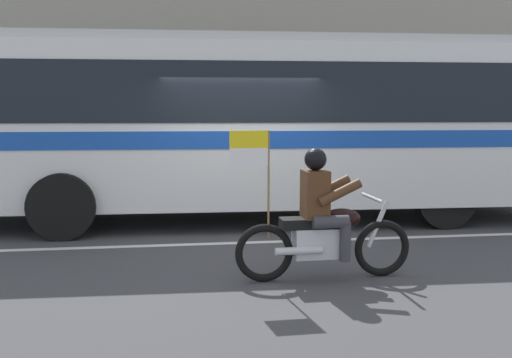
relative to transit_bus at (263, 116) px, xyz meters
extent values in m
plane|color=#3D3D3F|center=(-0.54, -1.19, -1.88)|extent=(60.00, 60.00, 0.00)
cube|color=#B7B2A8|center=(-0.54, 3.91, -1.81)|extent=(28.00, 3.80, 0.15)
cube|color=silver|center=(-0.54, -1.79, -1.88)|extent=(26.60, 0.14, 0.01)
cube|color=gray|center=(-0.54, 6.21, 2.70)|extent=(28.00, 0.80, 9.17)
cube|color=#384C60|center=(-0.54, 5.77, 1.33)|extent=(25.76, 0.10, 1.40)
cube|color=white|center=(0.00, 0.01, -0.15)|extent=(10.80, 2.92, 2.70)
cube|color=black|center=(0.00, 0.01, 0.40)|extent=(9.94, 2.93, 0.96)
cube|color=#194CB2|center=(0.00, 0.01, -0.35)|extent=(10.58, 2.95, 0.28)
cube|color=silver|center=(0.00, 0.01, 1.26)|extent=(10.58, 2.79, 0.16)
cylinder|color=black|center=(-3.32, -1.17, -1.36)|extent=(1.04, 0.30, 1.04)
cylinder|color=black|center=(2.95, -1.17, -1.36)|extent=(1.04, 0.30, 1.04)
torus|color=black|center=(0.89, -3.74, -1.54)|extent=(0.69, 0.11, 0.69)
torus|color=black|center=(-0.56, -3.78, -1.54)|extent=(0.69, 0.11, 0.69)
cube|color=silver|center=(0.11, -3.76, -1.44)|extent=(0.65, 0.30, 0.36)
ellipsoid|color=black|center=(0.36, -3.76, -1.16)|extent=(0.49, 0.29, 0.24)
cube|color=black|center=(-0.09, -3.77, -1.20)|extent=(0.57, 0.27, 0.12)
cylinder|color=silver|center=(0.83, -3.75, -1.24)|extent=(0.28, 0.06, 0.58)
cylinder|color=silver|center=(0.75, -3.75, -0.92)|extent=(0.06, 0.64, 0.04)
cylinder|color=silver|center=(-0.18, -3.93, -1.49)|extent=(0.55, 0.10, 0.09)
cube|color=#4C2D19|center=(0.04, -3.77, -0.86)|extent=(0.29, 0.37, 0.56)
sphere|color=black|center=(0.04, -3.77, -0.45)|extent=(0.26, 0.26, 0.26)
cylinder|color=#38383D|center=(0.18, -3.58, -1.16)|extent=(0.42, 0.16, 0.15)
cylinder|color=#38383D|center=(0.36, -3.58, -1.40)|extent=(0.13, 0.13, 0.46)
cylinder|color=#38383D|center=(0.19, -3.94, -1.16)|extent=(0.42, 0.16, 0.15)
cylinder|color=#38383D|center=(0.37, -3.94, -1.40)|extent=(0.13, 0.13, 0.46)
cylinder|color=#4C2D19|center=(0.28, -3.56, -0.82)|extent=(0.52, 0.12, 0.32)
cylinder|color=#4C2D19|center=(0.29, -3.96, -0.82)|extent=(0.52, 0.12, 0.32)
cylinder|color=olive|center=(-0.51, -3.78, -0.73)|extent=(0.02, 0.02, 1.25)
cube|color=yellow|center=(-0.74, -3.79, -0.21)|extent=(0.44, 0.03, 0.20)
cube|color=white|center=(-0.74, -3.79, -0.41)|extent=(0.44, 0.03, 0.20)
camera|label=1|loc=(-1.58, -10.29, 0.14)|focal=40.54mm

